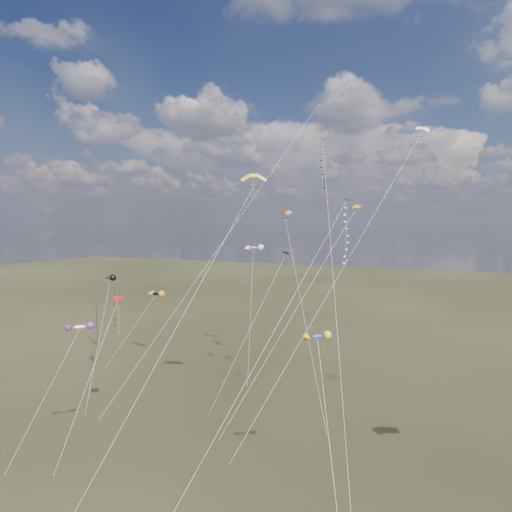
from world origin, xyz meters
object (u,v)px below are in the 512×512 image
at_px(utility_pole_near, 97,324).
at_px(novelty_black_orange, 156,294).
at_px(parafoil_yellow, 253,176).
at_px(utility_pole_far, 115,308).
at_px(diamond_black_high, 324,179).

bearing_deg(utility_pole_near, novelty_black_orange, -6.24).
bearing_deg(parafoil_yellow, utility_pole_far, 146.89).
bearing_deg(parafoil_yellow, diamond_black_high, 23.16).
distance_m(utility_pole_near, parafoil_yellow, 49.99).
relative_size(utility_pole_near, diamond_black_high, 0.24).
bearing_deg(novelty_black_orange, parafoil_yellow, -31.78).
height_order(utility_pole_far, diamond_black_high, diamond_black_high).
distance_m(utility_pole_near, novelty_black_orange, 16.31).
height_order(utility_pole_near, utility_pole_far, same).
relative_size(diamond_black_high, parafoil_yellow, 1.13).
bearing_deg(parafoil_yellow, novelty_black_orange, 148.22).
height_order(diamond_black_high, novelty_black_orange, diamond_black_high).
height_order(diamond_black_high, parafoil_yellow, diamond_black_high).
bearing_deg(utility_pole_far, novelty_black_orange, -34.56).
xyz_separation_m(utility_pole_far, diamond_black_high, (55.36, -28.19, 24.12)).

